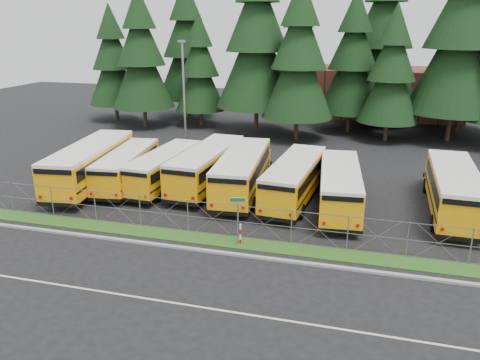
% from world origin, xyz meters
% --- Properties ---
extents(ground, '(120.00, 120.00, 0.00)m').
position_xyz_m(ground, '(0.00, 0.00, 0.00)').
color(ground, black).
rests_on(ground, ground).
extents(curb, '(50.00, 0.25, 0.12)m').
position_xyz_m(curb, '(0.00, -3.10, 0.06)').
color(curb, gray).
rests_on(curb, ground).
extents(grass_verge, '(50.00, 1.40, 0.06)m').
position_xyz_m(grass_verge, '(0.00, -1.70, 0.03)').
color(grass_verge, '#204915').
rests_on(grass_verge, ground).
extents(road_lane_line, '(50.00, 0.12, 0.01)m').
position_xyz_m(road_lane_line, '(0.00, -8.00, 0.01)').
color(road_lane_line, beige).
rests_on(road_lane_line, ground).
extents(chainlink_fence, '(44.00, 0.10, 2.00)m').
position_xyz_m(chainlink_fence, '(0.00, -1.00, 1.00)').
color(chainlink_fence, gray).
rests_on(chainlink_fence, ground).
extents(brick_building, '(22.00, 10.00, 6.00)m').
position_xyz_m(brick_building, '(6.00, 40.00, 3.00)').
color(brick_building, brown).
rests_on(brick_building, ground).
extents(bus_0, '(4.31, 12.38, 3.18)m').
position_xyz_m(bus_0, '(-13.72, 4.98, 1.59)').
color(bus_0, orange).
rests_on(bus_0, ground).
extents(bus_1, '(3.61, 10.29, 2.64)m').
position_xyz_m(bus_1, '(-11.28, 5.79, 1.32)').
color(bus_1, orange).
rests_on(bus_1, ground).
extents(bus_2, '(3.07, 10.23, 2.65)m').
position_xyz_m(bus_2, '(-8.42, 6.21, 1.32)').
color(bus_2, orange).
rests_on(bus_2, ground).
extents(bus_3, '(3.29, 11.39, 2.95)m').
position_xyz_m(bus_3, '(-5.39, 7.01, 1.48)').
color(bus_3, orange).
rests_on(bus_3, ground).
extents(bus_4, '(3.48, 11.57, 2.99)m').
position_xyz_m(bus_4, '(-2.58, 6.22, 1.50)').
color(bus_4, orange).
rests_on(bus_4, ground).
extents(bus_5, '(3.51, 11.03, 2.84)m').
position_xyz_m(bus_5, '(1.20, 5.84, 1.42)').
color(bus_5, orange).
rests_on(bus_5, ground).
extents(bus_6, '(3.42, 10.90, 2.81)m').
position_xyz_m(bus_6, '(4.16, 5.09, 1.41)').
color(bus_6, orange).
rests_on(bus_6, ground).
extents(bus_east, '(3.12, 11.51, 2.99)m').
position_xyz_m(bus_east, '(11.08, 6.02, 1.50)').
color(bus_east, orange).
rests_on(bus_east, ground).
extents(street_sign, '(0.82, 0.54, 2.81)m').
position_xyz_m(street_sign, '(-0.76, -1.98, 2.03)').
color(street_sign, gray).
rests_on(street_sign, ground).
extents(striped_bollard, '(0.11, 0.11, 1.20)m').
position_xyz_m(striped_bollard, '(-0.67, -1.75, 0.60)').
color(striped_bollard, '#B20C0C').
rests_on(striped_bollard, ground).
extents(light_standard, '(0.70, 0.35, 10.14)m').
position_xyz_m(light_standard, '(-10.37, 15.10, 5.50)').
color(light_standard, gray).
rests_on(light_standard, ground).
extents(conifer_0, '(6.26, 6.26, 13.83)m').
position_xyz_m(conifer_0, '(-24.53, 27.85, 6.92)').
color(conifer_0, black).
rests_on(conifer_0, ground).
extents(conifer_1, '(7.01, 7.01, 15.51)m').
position_xyz_m(conifer_1, '(-19.39, 25.21, 7.76)').
color(conifer_1, black).
rests_on(conifer_1, ground).
extents(conifer_2, '(5.79, 5.79, 12.79)m').
position_xyz_m(conifer_2, '(-13.23, 27.37, 6.40)').
color(conifer_2, black).
rests_on(conifer_2, ground).
extents(conifer_3, '(8.70, 8.70, 19.23)m').
position_xyz_m(conifer_3, '(-6.21, 25.90, 9.62)').
color(conifer_3, black).
rests_on(conifer_3, ground).
extents(conifer_4, '(7.22, 7.22, 15.97)m').
position_xyz_m(conifer_4, '(-1.36, 23.36, 7.98)').
color(conifer_4, black).
rests_on(conifer_4, ground).
extents(conifer_5, '(6.82, 6.82, 15.07)m').
position_xyz_m(conifer_5, '(3.69, 28.62, 7.54)').
color(conifer_5, black).
rests_on(conifer_5, ground).
extents(conifer_6, '(6.11, 6.11, 13.52)m').
position_xyz_m(conifer_6, '(7.62, 25.26, 6.76)').
color(conifer_6, black).
rests_on(conifer_6, ground).
extents(conifer_7, '(9.19, 9.19, 20.31)m').
position_xyz_m(conifer_7, '(13.80, 26.69, 10.16)').
color(conifer_7, black).
rests_on(conifer_7, ground).
extents(conifer_10, '(7.58, 7.58, 16.76)m').
position_xyz_m(conifer_10, '(-16.51, 31.94, 8.38)').
color(conifer_10, black).
rests_on(conifer_10, ground).
extents(conifer_11, '(7.06, 7.06, 15.61)m').
position_xyz_m(conifer_11, '(-3.28, 35.58, 7.80)').
color(conifer_11, black).
rests_on(conifer_11, ground).
extents(conifer_12, '(8.83, 8.83, 19.54)m').
position_xyz_m(conifer_12, '(6.67, 33.60, 9.77)').
color(conifer_12, black).
rests_on(conifer_12, ground).
extents(conifer_13, '(8.05, 8.05, 17.81)m').
position_xyz_m(conifer_13, '(15.54, 32.16, 8.91)').
color(conifer_13, black).
rests_on(conifer_13, ground).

